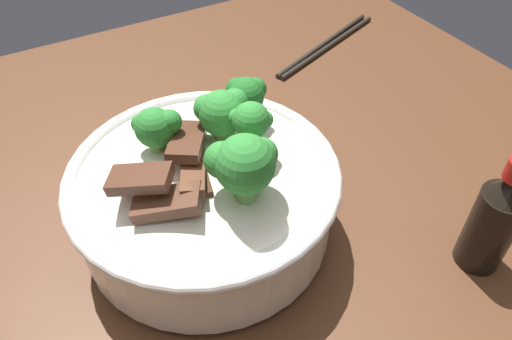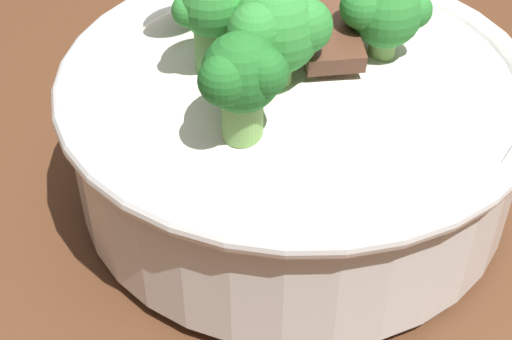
{
  "view_description": "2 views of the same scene",
  "coord_description": "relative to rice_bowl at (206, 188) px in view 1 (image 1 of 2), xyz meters",
  "views": [
    {
      "loc": [
        0.05,
        -0.34,
        1.18
      ],
      "look_at": [
        0.2,
        -0.08,
        0.89
      ],
      "focal_mm": 34.0,
      "sensor_mm": 36.0,
      "label": 1
    },
    {
      "loc": [
        0.39,
        0.18,
        1.1
      ],
      "look_at": [
        0.19,
        -0.05,
        0.84
      ],
      "focal_mm": 53.35,
      "sensor_mm": 36.0,
      "label": 2
    }
  ],
  "objects": [
    {
      "name": "soy_sauce_bottle",
      "position": [
        0.2,
        -0.15,
        -0.0
      ],
      "size": [
        0.04,
        0.04,
        0.12
      ],
      "color": "black",
      "rests_on": "dining_table"
    },
    {
      "name": "rice_bowl",
      "position": [
        0.0,
        0.0,
        0.0
      ],
      "size": [
        0.24,
        0.24,
        0.15
      ],
      "color": "white",
      "rests_on": "dining_table"
    },
    {
      "name": "chopsticks_pair",
      "position": [
        0.31,
        0.23,
        -0.06
      ],
      "size": [
        0.22,
        0.1,
        0.01
      ],
      "color": "#28231E",
      "rests_on": "dining_table"
    },
    {
      "name": "dining_table",
      "position": [
        -0.17,
        0.05,
        -0.19
      ],
      "size": [
        1.33,
        0.79,
        0.81
      ],
      "color": "#56331E",
      "rests_on": "ground"
    }
  ]
}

